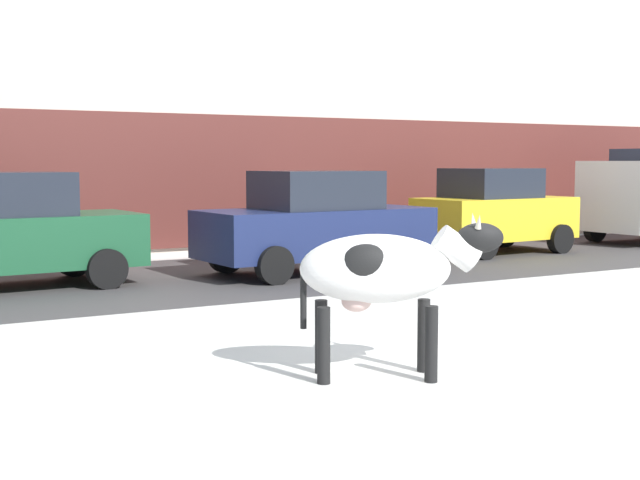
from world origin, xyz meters
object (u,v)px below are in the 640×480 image
object	(u,v)px
cow_holstein	(382,271)
car_navy_sedan	(316,223)
pedestrian_near_billboard	(281,214)
car_darkgreen_sedan	(2,232)
car_yellow_hatchback	(494,211)

from	to	relation	value
cow_holstein	car_navy_sedan	size ratio (longest dim) A/B	0.44
car_navy_sedan	pedestrian_near_billboard	distance (m)	3.29
car_darkgreen_sedan	pedestrian_near_billboard	size ratio (longest dim) A/B	2.48
car_yellow_hatchback	car_darkgreen_sedan	bearing A→B (deg)	-178.41
pedestrian_near_billboard	car_darkgreen_sedan	bearing A→B (deg)	-158.27
car_darkgreen_sedan	pedestrian_near_billboard	xyz separation A→B (m)	(6.12, 2.44, -0.03)
car_darkgreen_sedan	car_yellow_hatchback	world-z (taller)	car_yellow_hatchback
car_navy_sedan	pedestrian_near_billboard	bearing A→B (deg)	74.29
pedestrian_near_billboard	car_yellow_hatchback	bearing A→B (deg)	-27.45
cow_holstein	car_yellow_hatchback	bearing A→B (deg)	43.83
cow_holstein	car_navy_sedan	world-z (taller)	car_navy_sedan
cow_holstein	car_darkgreen_sedan	size ratio (longest dim) A/B	0.44
car_yellow_hatchback	pedestrian_near_billboard	xyz separation A→B (m)	(-4.15, 2.16, -0.05)
car_navy_sedan	car_yellow_hatchback	world-z (taller)	car_yellow_hatchback
car_yellow_hatchback	pedestrian_near_billboard	bearing A→B (deg)	152.55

